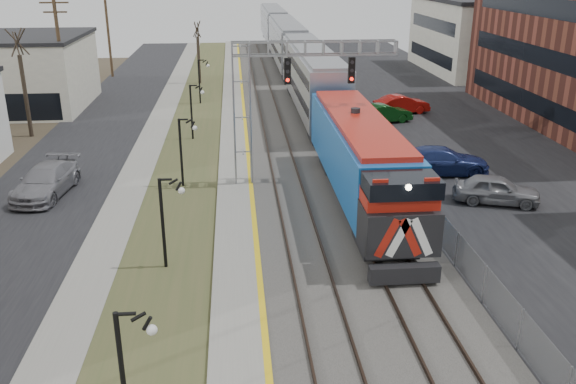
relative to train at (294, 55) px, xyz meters
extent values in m
cube|color=black|center=(-17.00, -24.74, -2.90)|extent=(7.00, 120.00, 0.04)
cube|color=gray|center=(-12.50, -24.74, -2.88)|extent=(2.00, 120.00, 0.08)
cube|color=#404826|center=(-9.50, -24.74, -2.89)|extent=(4.00, 120.00, 0.06)
cube|color=gray|center=(-6.50, -24.74, -2.80)|extent=(2.00, 120.00, 0.24)
cube|color=#595651|center=(-1.50, -24.74, -2.82)|extent=(8.00, 120.00, 0.20)
cube|color=black|center=(10.50, -24.74, -2.90)|extent=(16.00, 120.00, 0.04)
cube|color=gold|center=(-5.62, -24.74, -2.67)|extent=(0.24, 120.00, 0.01)
cube|color=#2D2119|center=(-4.25, -24.74, -2.64)|extent=(0.08, 120.00, 0.15)
cube|color=#2D2119|center=(-2.75, -24.74, -2.64)|extent=(0.08, 120.00, 0.15)
cube|color=#2D2119|center=(-0.75, -24.74, -2.64)|extent=(0.08, 120.00, 0.15)
cube|color=#2D2119|center=(0.75, -24.74, -2.64)|extent=(0.08, 120.00, 0.15)
cube|color=#1559AC|center=(0.00, -35.72, -0.44)|extent=(3.00, 17.00, 4.25)
cube|color=black|center=(0.00, -44.42, -2.22)|extent=(2.80, 0.50, 0.70)
cube|color=#A4A7AE|center=(0.00, -15.42, 0.09)|extent=(3.00, 22.00, 5.33)
cube|color=#A4A7AE|center=(0.00, 7.38, 0.09)|extent=(3.00, 22.00, 5.33)
cube|color=#A4A7AE|center=(0.00, 30.18, 0.09)|extent=(3.00, 22.00, 5.33)
cube|color=gray|center=(-6.00, -31.74, 1.08)|extent=(1.00, 1.00, 8.00)
cube|color=gray|center=(-2.00, -31.74, 4.83)|extent=(9.00, 0.80, 0.80)
cube|color=black|center=(-3.50, -32.19, 3.68)|extent=(0.35, 0.25, 1.40)
cube|color=black|center=(0.00, -32.19, 3.68)|extent=(0.35, 0.25, 1.40)
cylinder|color=black|center=(-9.50, -51.74, -0.92)|extent=(0.14, 0.14, 4.00)
cylinder|color=black|center=(-9.50, -41.74, -0.92)|extent=(0.14, 0.14, 4.00)
cylinder|color=black|center=(-9.50, -31.74, -0.92)|extent=(0.14, 0.14, 4.00)
cylinder|color=black|center=(-9.50, -21.74, -0.92)|extent=(0.14, 0.14, 4.00)
cylinder|color=black|center=(-9.50, -9.74, -0.92)|extent=(0.14, 0.14, 4.00)
cylinder|color=#4C3823|center=(-20.00, -14.74, 2.08)|extent=(0.28, 0.28, 10.00)
cylinder|color=#4C3823|center=(-20.00, 5.26, 2.08)|extent=(0.28, 0.28, 10.00)
cube|color=gray|center=(2.70, -24.74, -2.12)|extent=(0.04, 120.00, 1.60)
cube|color=beige|center=(-26.50, -9.74, 0.08)|extent=(14.00, 12.00, 6.00)
cube|color=beige|center=(24.50, 5.26, 1.08)|extent=(16.00, 18.00, 8.00)
cylinder|color=#382D23|center=(-21.50, -19.74, 0.06)|extent=(0.30, 0.30, 5.95)
cylinder|color=#382D23|center=(-10.00, 0.26, -0.47)|extent=(0.30, 0.30, 4.90)
imported|color=navy|center=(6.02, -30.90, -2.10)|extent=(5.80, 2.68, 1.64)
imported|color=slate|center=(7.33, -35.88, -2.16)|extent=(4.81, 3.10, 1.52)
imported|color=#0B3811|center=(5.50, -18.18, -2.17)|extent=(4.78, 2.72, 1.49)
imported|color=gray|center=(-16.86, -32.51, -2.10)|extent=(3.04, 5.91, 1.64)
imported|color=#A8110C|center=(7.72, -15.22, -2.14)|extent=(4.96, 2.63, 1.55)
camera|label=1|loc=(-6.40, -65.06, 9.17)|focal=38.00mm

